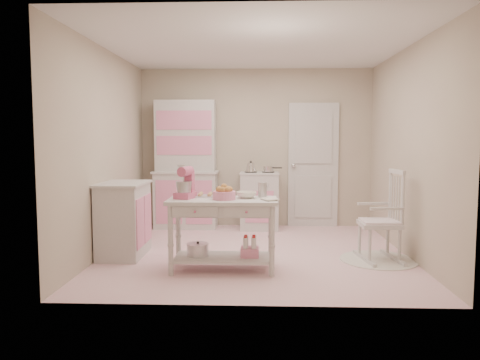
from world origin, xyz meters
The scene contains 14 objects.
room_shell centered at (0.00, 0.00, 1.65)m, with size 3.84×3.84×2.62m.
door centered at (0.95, 1.87, 1.02)m, with size 0.82×0.05×2.04m, color silver.
hutch centered at (-1.14, 1.66, 1.04)m, with size 1.06×0.50×2.08m, color silver.
stove centered at (0.06, 1.61, 0.46)m, with size 0.62×0.57×0.92m, color silver.
base_cabinet centered at (-1.63, -0.20, 0.46)m, with size 0.54×0.84×0.92m, color silver.
lace_rug centered at (1.50, -0.31, 0.01)m, with size 0.92×0.92×0.01m, color white.
rocking_chair centered at (1.50, -0.31, 0.55)m, with size 0.48×0.72×1.10m, color silver.
work_table centered at (-0.35, -0.78, 0.40)m, with size 1.20×0.60×0.80m, color silver.
stand_mixer centered at (-0.77, -0.76, 0.97)m, with size 0.20×0.28×0.34m, color #D65A86.
cookie_tray centered at (-0.50, -0.60, 0.81)m, with size 0.34×0.24×0.02m, color silver.
bread_basket centered at (-0.33, -0.83, 0.85)m, with size 0.25×0.25×0.09m, color pink.
mixing_bowl centered at (-0.09, -0.70, 0.84)m, with size 0.23×0.23×0.07m, color white.
metal_pitcher centered at (0.09, -0.62, 0.89)m, with size 0.10×0.10×0.17m, color silver.
recipe_book centered at (0.10, -0.90, 0.81)m, with size 0.15×0.20×0.02m, color white.
Camera 1 is at (0.05, -5.89, 1.47)m, focal length 35.00 mm.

